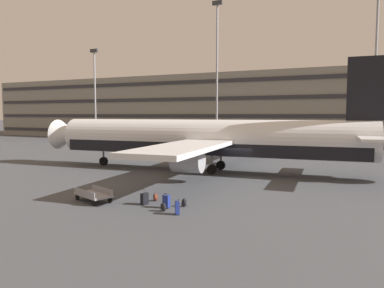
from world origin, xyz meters
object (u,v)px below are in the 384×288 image
(airliner, at_px, (209,139))
(backpack_orange, at_px, (164,207))
(backpack_black, at_px, (184,203))
(baggage_cart, at_px, (93,195))
(backpack_purple, at_px, (156,197))
(suitcase_red, at_px, (166,201))
(suitcase_small, at_px, (144,198))
(suitcase_navy, at_px, (177,208))

(airliner, relative_size, backpack_orange, 65.24)
(airliner, height_order, backpack_black, airliner)
(backpack_black, bearing_deg, baggage_cart, -168.64)
(backpack_purple, bearing_deg, suitcase_red, -40.87)
(suitcase_small, relative_size, backpack_purple, 1.65)
(suitcase_red, distance_m, backpack_black, 1.06)
(airliner, height_order, baggage_cart, airliner)
(suitcase_small, distance_m, backpack_orange, 1.98)
(suitcase_red, height_order, backpack_orange, suitcase_red)
(backpack_black, bearing_deg, backpack_purple, 166.15)
(airliner, height_order, suitcase_red, airliner)
(airliner, distance_m, backpack_orange, 15.00)
(suitcase_red, xyz_separation_m, backpack_purple, (-1.42, 1.23, -0.16))
(backpack_orange, height_order, baggage_cart, baggage_cart)
(backpack_purple, xyz_separation_m, backpack_orange, (1.62, -1.92, -0.00))
(suitcase_small, height_order, suitcase_navy, suitcase_small)
(backpack_orange, distance_m, baggage_cart, 5.15)
(suitcase_red, distance_m, backpack_purple, 1.89)
(backpack_purple, distance_m, baggage_cart, 3.91)
(airliner, xyz_separation_m, baggage_cart, (-2.14, -14.20, -2.65))
(backpack_black, xyz_separation_m, baggage_cart, (-5.74, -1.15, 0.19))
(suitcase_red, height_order, backpack_purple, suitcase_red)
(airliner, height_order, suitcase_small, airliner)
(airliner, bearing_deg, suitcase_navy, -74.78)
(airliner, relative_size, baggage_cart, 10.79)
(suitcase_navy, bearing_deg, airliner, 105.22)
(backpack_black, bearing_deg, backpack_orange, -113.50)
(suitcase_navy, distance_m, backpack_orange, 1.06)
(suitcase_red, bearing_deg, suitcase_navy, -39.20)
(suitcase_small, distance_m, suitcase_navy, 3.02)
(airliner, xyz_separation_m, suitcase_red, (2.80, -13.74, -2.67))
(backpack_purple, xyz_separation_m, backpack_black, (2.22, -0.55, -0.01))
(baggage_cart, bearing_deg, suitcase_navy, -4.78)
(backpack_purple, bearing_deg, suitcase_navy, -40.12)
(baggage_cart, bearing_deg, suitcase_small, 10.58)
(airliner, relative_size, backpack_black, 66.71)
(suitcase_small, distance_m, baggage_cart, 3.41)
(suitcase_small, relative_size, baggage_cart, 0.28)
(airliner, distance_m, suitcase_red, 14.27)
(baggage_cart, bearing_deg, backpack_black, 11.36)
(airliner, distance_m, suitcase_small, 13.89)
(airliner, bearing_deg, suitcase_red, -78.48)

